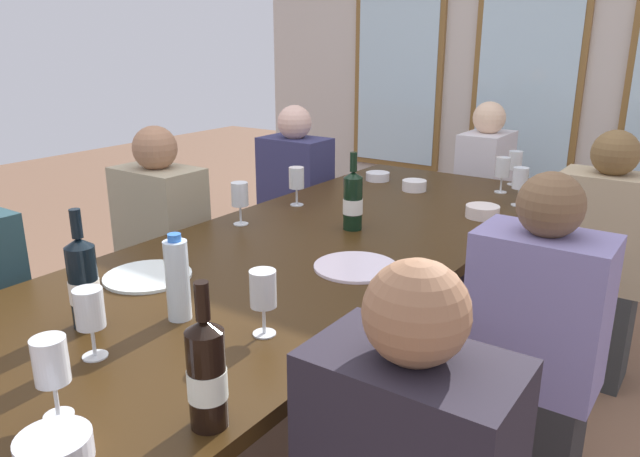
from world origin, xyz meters
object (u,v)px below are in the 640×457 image
at_px(wine_glass_1, 515,162).
at_px(seated_person_4, 296,208).
at_px(dining_table, 319,257).
at_px(seated_person_3, 532,360).
at_px(tasting_bowl_2, 378,176).
at_px(wine_glass_7, 263,290).
at_px(wine_bottle_1, 84,282).
at_px(tasting_bowl_3, 414,185).
at_px(water_bottle, 177,279).
at_px(wine_glass_5, 520,180).
at_px(wine_bottle_0, 207,373).
at_px(wine_glass_3, 51,365).
at_px(wine_glass_6, 503,168).
at_px(white_plate_0, 148,276).
at_px(wine_glass_2, 297,179).
at_px(seated_person_2, 164,256).
at_px(tasting_bowl_1, 482,212).
at_px(seated_person_5, 599,266).
at_px(seated_person_6, 482,199).
at_px(wine_glass_0, 240,196).
at_px(white_plate_1, 356,267).
at_px(tasting_bowl_0, 54,449).
at_px(wine_bottle_2, 353,201).
at_px(wine_glass_4, 90,312).

relative_size(wine_glass_1, seated_person_4, 0.16).
xyz_separation_m(dining_table, seated_person_3, (0.81, -0.03, -0.15)).
distance_m(tasting_bowl_2, wine_glass_7, 1.80).
bearing_deg(seated_person_3, wine_bottle_1, -136.43).
bearing_deg(tasting_bowl_2, tasting_bowl_3, -19.38).
height_order(water_bottle, wine_glass_5, water_bottle).
height_order(wine_bottle_0, wine_glass_3, wine_bottle_0).
relative_size(tasting_bowl_3, wine_glass_6, 0.69).
bearing_deg(wine_bottle_1, white_plate_0, 113.54).
height_order(wine_glass_2, seated_person_2, seated_person_2).
xyz_separation_m(tasting_bowl_1, wine_glass_7, (-0.08, -1.33, 0.10)).
bearing_deg(tasting_bowl_1, wine_glass_6, 99.82).
relative_size(tasting_bowl_1, seated_person_5, 0.13).
height_order(wine_bottle_0, wine_glass_7, wine_bottle_0).
distance_m(wine_bottle_0, wine_glass_5, 1.96).
bearing_deg(tasting_bowl_2, seated_person_5, -3.39).
bearing_deg(wine_glass_5, seated_person_6, 118.99).
height_order(wine_glass_0, seated_person_6, seated_person_6).
bearing_deg(white_plate_1, tasting_bowl_0, -87.26).
bearing_deg(wine_glass_1, wine_bottle_1, -100.41).
relative_size(wine_glass_5, wine_glass_7, 1.00).
bearing_deg(wine_glass_3, wine_bottle_1, 136.88).
relative_size(tasting_bowl_0, seated_person_4, 0.12).
bearing_deg(dining_table, white_plate_1, -30.70).
distance_m(wine_glass_5, wine_glass_6, 0.24).
height_order(tasting_bowl_1, wine_glass_2, wine_glass_2).
bearing_deg(wine_bottle_0, wine_glass_2, 120.87).
distance_m(wine_bottle_2, wine_glass_2, 0.43).
bearing_deg(tasting_bowl_3, seated_person_3, -47.03).
relative_size(wine_bottle_2, wine_glass_5, 1.76).
bearing_deg(wine_bottle_0, dining_table, 113.99).
bearing_deg(wine_glass_6, wine_glass_3, -92.73).
bearing_deg(tasting_bowl_3, wine_glass_4, -86.71).
bearing_deg(seated_person_6, seated_person_2, -114.52).
bearing_deg(seated_person_2, dining_table, 3.50).
bearing_deg(wine_bottle_1, seated_person_2, 129.50).
distance_m(tasting_bowl_3, water_bottle, 1.66).
relative_size(tasting_bowl_3, seated_person_3, 0.11).
xyz_separation_m(tasting_bowl_2, wine_glass_1, (0.62, 0.31, 0.10)).
relative_size(tasting_bowl_1, tasting_bowl_3, 1.18).
height_order(wine_bottle_2, tasting_bowl_0, wine_bottle_2).
bearing_deg(seated_person_2, wine_glass_6, 46.36).
relative_size(wine_glass_7, seated_person_4, 0.16).
height_order(tasting_bowl_0, tasting_bowl_3, tasting_bowl_3).
bearing_deg(tasting_bowl_1, wine_glass_7, -93.33).
xyz_separation_m(wine_glass_6, seated_person_3, (0.51, -1.15, -0.34)).
distance_m(wine_glass_3, seated_person_4, 2.37).
bearing_deg(wine_bottle_0, tasting_bowl_1, 92.63).
bearing_deg(seated_person_3, wine_glass_5, 111.03).
relative_size(white_plate_1, seated_person_6, 0.25).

